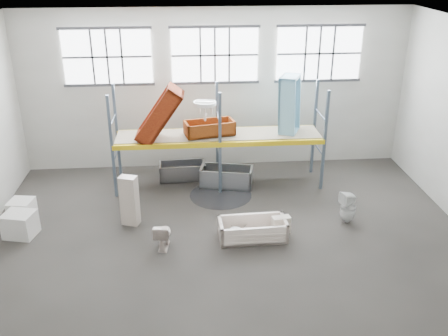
{
  "coord_description": "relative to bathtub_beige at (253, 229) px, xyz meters",
  "views": [
    {
      "loc": [
        -0.94,
        -10.13,
        6.62
      ],
      "look_at": [
        0.0,
        1.5,
        1.4
      ],
      "focal_mm": 39.98,
      "sensor_mm": 36.0,
      "label": 1
    }
  ],
  "objects": [
    {
      "name": "rust_tub_flat",
      "position": [
        -0.88,
        3.1,
        1.58
      ],
      "size": [
        1.52,
        0.95,
        0.4
      ],
      "primitive_type": null,
      "rotation": [
        0.0,
        0.0,
        0.22
      ],
      "color": "#994111",
      "rests_on": "shelf_deck"
    },
    {
      "name": "rack_upright_ra",
      "position": [
        2.39,
        2.56,
        1.26
      ],
      "size": [
        0.08,
        0.08,
        3.0
      ],
      "primitive_type": "cube",
      "color": "slate",
      "rests_on": "floor"
    },
    {
      "name": "blue_tub_upright",
      "position": [
        1.46,
        3.25,
        2.15
      ],
      "size": [
        0.82,
        0.95,
        1.73
      ],
      "primitive_type": null,
      "rotation": [
        0.0,
        1.54,
        -0.42
      ],
      "color": "#7FBED9",
      "rests_on": "shelf_deck"
    },
    {
      "name": "window_left",
      "position": [
        -3.81,
        4.6,
        3.36
      ],
      "size": [
        2.6,
        0.04,
        1.6
      ],
      "primitive_type": "cube",
      "color": "white",
      "rests_on": "wall_back"
    },
    {
      "name": "window_mid",
      "position": [
        -0.61,
        4.6,
        3.36
      ],
      "size": [
        2.6,
        0.04,
        1.6
      ],
      "primitive_type": "cube",
      "color": "white",
      "rests_on": "wall_back"
    },
    {
      "name": "toilet_beige",
      "position": [
        -2.18,
        -0.23,
        0.1
      ],
      "size": [
        0.47,
        0.71,
        0.68
      ],
      "primitive_type": "imported",
      "rotation": [
        0.0,
        0.0,
        3.0
      ],
      "color": "beige",
      "rests_on": "floor"
    },
    {
      "name": "toilet_white",
      "position": [
        2.57,
        0.59,
        0.18
      ],
      "size": [
        0.48,
        0.47,
        0.85
      ],
      "primitive_type": "imported",
      "rotation": [
        0.0,
        0.0,
        -1.31
      ],
      "color": "white",
      "rests_on": "floor"
    },
    {
      "name": "rack_upright_mb",
      "position": [
        -0.61,
        3.76,
        1.26
      ],
      "size": [
        0.08,
        0.08,
        3.0
      ],
      "primitive_type": "cube",
      "color": "slate",
      "rests_on": "floor"
    },
    {
      "name": "wall_front",
      "position": [
        -0.61,
        -5.39,
        2.26
      ],
      "size": [
        12.0,
        0.1,
        5.0
      ],
      "primitive_type": "cube",
      "color": "#A2A096",
      "rests_on": "ground"
    },
    {
      "name": "carton_far",
      "position": [
        -5.96,
        1.52,
        0.0
      ],
      "size": [
        0.67,
        0.67,
        0.49
      ],
      "primitive_type": "cube",
      "rotation": [
        0.0,
        0.0,
        -0.16
      ],
      "color": "white",
      "rests_on": "floor"
    },
    {
      "name": "rack_upright_ma",
      "position": [
        -0.61,
        2.56,
        1.26
      ],
      "size": [
        0.08,
        0.08,
        3.0
      ],
      "primitive_type": "cube",
      "color": "slate",
      "rests_on": "floor"
    },
    {
      "name": "sink_in_tub",
      "position": [
        -0.31,
        0.35,
        -0.08
      ],
      "size": [
        0.44,
        0.44,
        0.15
      ],
      "primitive_type": "imported",
      "rotation": [
        0.0,
        0.0,
        -0.01
      ],
      "color": "beige",
      "rests_on": "bathtub_beige"
    },
    {
      "name": "rust_tub_tilted",
      "position": [
        -2.27,
        2.92,
        2.05
      ],
      "size": [
        1.45,
        0.89,
        1.72
      ],
      "primitive_type": null,
      "rotation": [
        0.0,
        -0.96,
        -0.05
      ],
      "color": "#8F340D",
      "rests_on": "shelf_deck"
    },
    {
      "name": "steel_tub_right",
      "position": [
        -0.39,
        3.02,
        0.04
      ],
      "size": [
        1.66,
        1.03,
        0.57
      ],
      "primitive_type": null,
      "rotation": [
        0.0,
        0.0,
        -0.21
      ],
      "color": "#B6B9BF",
      "rests_on": "floor"
    },
    {
      "name": "wet_patch",
      "position": [
        -0.61,
        2.36,
        -0.24
      ],
      "size": [
        1.8,
        1.8,
        0.0
      ],
      "primitive_type": "cylinder",
      "color": "black",
      "rests_on": "floor"
    },
    {
      "name": "shelf_deck",
      "position": [
        -0.61,
        3.16,
        1.34
      ],
      "size": [
        5.9,
        1.1,
        0.03
      ],
      "primitive_type": "cube",
      "color": "gray",
      "rests_on": "floor"
    },
    {
      "name": "steel_tub_left",
      "position": [
        -1.7,
        3.59,
        0.01
      ],
      "size": [
        1.44,
        0.73,
        0.52
      ],
      "primitive_type": null,
      "rotation": [
        0.0,
        0.0,
        0.05
      ],
      "color": "#94959A",
      "rests_on": "floor"
    },
    {
      "name": "rack_upright_lb",
      "position": [
        -3.61,
        3.76,
        1.26
      ],
      "size": [
        0.08,
        0.08,
        3.0
      ],
      "primitive_type": "cube",
      "color": "slate",
      "rests_on": "floor"
    },
    {
      "name": "cistern_tall",
      "position": [
        -3.05,
        0.95,
        0.42
      ],
      "size": [
        0.5,
        0.41,
        1.34
      ],
      "primitive_type": "cube",
      "rotation": [
        0.0,
        0.0,
        -0.35
      ],
      "color": "beige",
      "rests_on": "floor"
    },
    {
      "name": "floor",
      "position": [
        -0.61,
        -0.34,
        -0.29
      ],
      "size": [
        12.0,
        10.0,
        0.1
      ],
      "primitive_type": "cube",
      "color": "#47423D",
      "rests_on": "ground"
    },
    {
      "name": "carton_near",
      "position": [
        -5.73,
        0.59,
        0.06
      ],
      "size": [
        0.84,
        0.77,
        0.62
      ],
      "primitive_type": "cube",
      "rotation": [
        0.0,
        0.0,
        -0.23
      ],
      "color": "silver",
      "rests_on": "floor"
    },
    {
      "name": "rack_upright_rb",
      "position": [
        2.39,
        3.76,
        1.26
      ],
      "size": [
        0.08,
        0.08,
        3.0
      ],
      "primitive_type": "cube",
      "color": "slate",
      "rests_on": "floor"
    },
    {
      "name": "window_right",
      "position": [
        2.59,
        4.6,
        3.36
      ],
      "size": [
        2.6,
        0.04,
        1.6
      ],
      "primitive_type": "cube",
      "color": "white",
      "rests_on": "wall_back"
    },
    {
      "name": "cistern_spare",
      "position": [
        0.73,
        0.11,
        0.04
      ],
      "size": [
        0.48,
        0.28,
        0.43
      ],
      "primitive_type": "cube",
      "rotation": [
        0.0,
        0.0,
        0.16
      ],
      "color": "beige",
      "rests_on": "bathtub_beige"
    },
    {
      "name": "bathtub_beige",
      "position": [
        0.0,
        0.0,
        0.0
      ],
      "size": [
        1.69,
        0.85,
        0.49
      ],
      "primitive_type": null,
      "rotation": [
        0.0,
        0.0,
        0.04
      ],
      "color": "silver",
      "rests_on": "floor"
    },
    {
      "name": "ceiling",
      "position": [
        -0.61,
        -0.34,
        4.81
      ],
      "size": [
        12.0,
        10.0,
        0.1
      ],
      "primitive_type": "cube",
      "color": "silver",
      "rests_on": "ground"
    },
    {
      "name": "wall_back",
      "position": [
        -0.61,
        4.71,
        2.26
      ],
      "size": [
        12.0,
        0.1,
        5.0
      ],
      "primitive_type": "cube",
      "color": "#B2AFA4",
      "rests_on": "ground"
    },
    {
      "name": "rack_beam_front",
      "position": [
        -0.61,
        2.56,
        1.26
      ],
      "size": [
        6.0,
        0.1,
        0.14
      ],
      "primitive_type": "cube",
      "color": "yellow",
      "rests_on": "floor"
    },
    {
      "name": "rack_beam_back",
      "position": [
        -0.61,
        3.76,
        1.26
      ],
      "size": [
        6.0,
        0.1,
        0.14
      ],
      "primitive_type": "cube",
      "color": "yellow",
      "rests_on": "floor"
    },
    {
      "name": "rack_upright_la",
      "position": [
        -3.61,
        2.56,
        1.26
      ],
      "size": [
        0.08,
        0.08,
        3.0
      ],
      "primitive_type": "cube",
      "color": "slate",
      "rests_on": "floor"
    },
    {
      "name": "bucket",
      "position": [
        -0.43,
        -0.14,
        -0.07
      ],
      "size": [
        0.38,
        0.38,
        0.34
      ],
      "primitive_type": "cylinder",
      "rotation": [
        0.0,
        0.0,
        0.36
      ],
      "color": "white",
      "rests_on": "floor"
    },
    {
      "name": "sink_on_shelf",
      "position": [
        -1.0,
        3.02,
        1.85
      ],
      "size": [
        0.72,
        0.6,
        0.57
      ],
      "primitive_type": "imported",
      "rotation": [
        0.0,
        0.0,
        -0.16
      ],
      "color": "white",
      "rests_on": "rust_tub_flat"
    }
  ]
}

